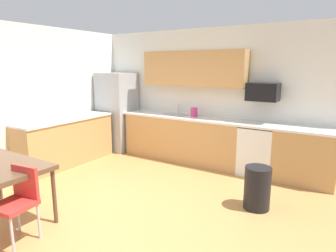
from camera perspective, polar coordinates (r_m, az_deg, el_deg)
ground_plane at (r=4.32m, az=-7.36°, el=-15.43°), size 12.00×12.00×0.00m
wall_back at (r=6.15m, az=8.27°, el=5.82°), size 5.80×0.10×2.70m
wall_left at (r=5.95m, az=-27.89°, el=4.41°), size 0.10×5.80×2.70m
cabinet_run_back at (r=6.20m, az=2.77°, el=-2.47°), size 2.57×0.60×0.90m
cabinet_run_back_right at (r=5.49m, az=25.00°, el=-5.46°), size 0.98×0.60×0.90m
cabinet_run_left at (r=6.26m, az=-19.16°, el=-2.99°), size 0.60×2.00×0.90m
countertop_back at (r=5.89m, az=6.76°, el=1.39°), size 4.80×0.64×0.04m
countertop_left at (r=6.16m, az=-19.45°, el=1.25°), size 0.64×2.00×0.04m
upper_cabinets_back at (r=6.05m, az=4.92°, el=11.02°), size 2.20×0.34×0.70m
refrigerator at (r=7.04m, az=-9.77°, el=2.79°), size 0.76×0.70×1.80m
oven_range at (r=5.62m, az=17.00°, el=-4.41°), size 0.60×0.60×0.91m
microwave at (r=5.53m, az=17.92°, el=6.31°), size 0.54×0.36×0.32m
sink_basin at (r=6.21m, az=1.23°, el=1.61°), size 0.48×0.40×0.14m
sink_faucet at (r=6.34m, az=2.08°, el=3.27°), size 0.02×0.02×0.24m
chair_near_table at (r=3.78m, az=-27.03°, el=-12.36°), size 0.45×0.45×0.85m
trash_bin at (r=4.33m, az=16.90°, el=-11.40°), size 0.36×0.36×0.60m
kettle at (r=6.02m, az=5.06°, el=2.60°), size 0.14×0.14×0.20m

